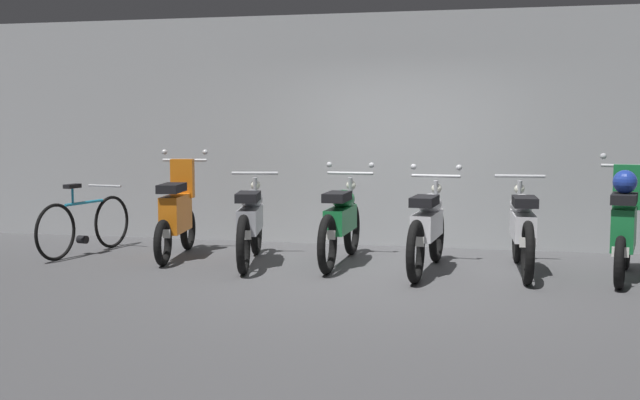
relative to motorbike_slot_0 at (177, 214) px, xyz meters
The scene contains 9 objects.
ground_plane 2.70m from the motorbike_slot_0, 16.69° to the right, with size 80.00×80.00×0.00m, color #4C4C4F.
back_wall 3.14m from the motorbike_slot_0, 31.52° to the left, with size 16.00×0.30×3.05m, color #9EA0A3.
motorbike_slot_0 is the anchor object (origin of this frame).
motorbike_slot_1 1.04m from the motorbike_slot_0, 13.90° to the right, with size 0.62×1.93×1.03m.
motorbike_slot_2 2.03m from the motorbike_slot_0, ahead, with size 0.59×1.95×1.15m.
motorbike_slot_3 3.06m from the motorbike_slot_0, ahead, with size 0.59×1.95×1.15m.
motorbike_slot_4 4.05m from the motorbike_slot_0, ahead, with size 0.56×1.95×1.03m.
motorbike_slot_5 5.07m from the motorbike_slot_0, ahead, with size 0.60×1.66×1.29m.
bicycle 1.21m from the motorbike_slot_0, behind, with size 0.50×1.71×0.89m.
Camera 1 is at (1.20, -8.00, 1.61)m, focal length 43.81 mm.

